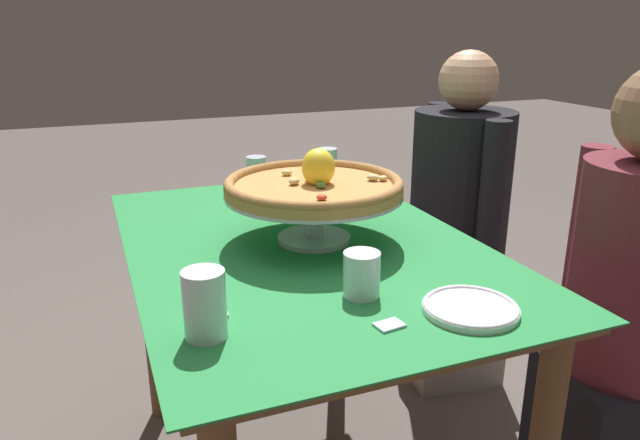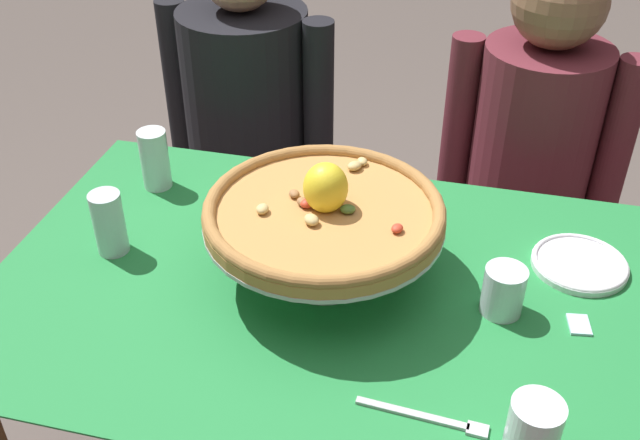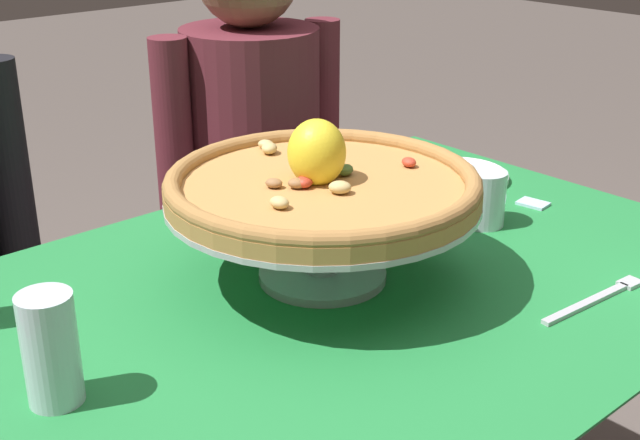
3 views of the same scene
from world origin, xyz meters
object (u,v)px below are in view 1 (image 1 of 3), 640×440
at_px(dinner_fork, 216,297).
at_px(diner_right, 627,333).
at_px(side_plate, 471,308).
at_px(pizza, 314,184).
at_px(water_glass_back_left, 327,172).
at_px(pizza_stand, 313,205).
at_px(water_glass_side_left, 257,180).
at_px(water_glass_front_right, 205,309).
at_px(diner_left, 457,230).
at_px(water_glass_side_right, 361,277).
at_px(sugar_packet, 390,325).

height_order(dinner_fork, diner_right, diner_right).
relative_size(side_plate, dinner_fork, 0.89).
bearing_deg(pizza, water_glass_back_left, 153.63).
bearing_deg(pizza_stand, water_glass_side_left, -176.26).
distance_m(water_glass_side_left, water_glass_front_right, 0.85).
bearing_deg(water_glass_side_left, diner_left, 87.37).
distance_m(water_glass_front_right, dinner_fork, 0.16).
bearing_deg(diner_left, dinner_fork, -58.07).
distance_m(water_glass_side_right, diner_left, 1.03).
relative_size(pizza, water_glass_side_left, 3.33).
distance_m(side_plate, sugar_packet, 0.17).
relative_size(water_glass_side_left, diner_right, 0.11).
xyz_separation_m(water_glass_back_left, side_plate, (0.89, -0.08, -0.05)).
bearing_deg(dinner_fork, side_plate, 61.62).
height_order(water_glass_side_left, sugar_packet, water_glass_side_left).
xyz_separation_m(water_glass_back_left, diner_right, (0.81, 0.45, -0.25)).
relative_size(pizza_stand, side_plate, 2.41).
xyz_separation_m(water_glass_side_right, side_plate, (0.14, 0.16, -0.03)).
bearing_deg(water_glass_back_left, sugar_packet, -15.36).
xyz_separation_m(water_glass_side_right, dinner_fork, (-0.09, -0.27, -0.04)).
distance_m(water_glass_front_right, water_glass_back_left, 0.97).
height_order(pizza, side_plate, pizza).
bearing_deg(water_glass_front_right, water_glass_side_left, 158.20).
bearing_deg(water_glass_side_right, water_glass_side_left, -179.89).
bearing_deg(sugar_packet, diner_left, 139.30).
xyz_separation_m(pizza, side_plate, (0.47, 0.13, -0.14)).
xyz_separation_m(water_glass_side_left, water_glass_front_right, (0.79, -0.31, -0.00)).
bearing_deg(side_plate, pizza_stand, -164.14).
height_order(side_plate, sugar_packet, side_plate).
bearing_deg(pizza_stand, water_glass_front_right, -42.16).
height_order(water_glass_back_left, diner_right, diner_right).
bearing_deg(pizza_stand, diner_left, 118.69).
bearing_deg(water_glass_front_right, pizza, 137.74).
bearing_deg(water_glass_side_left, diner_right, 40.69).
distance_m(pizza, water_glass_side_left, 0.42).
relative_size(water_glass_side_left, water_glass_back_left, 0.96).
bearing_deg(water_glass_side_left, water_glass_front_right, -21.80).
bearing_deg(pizza_stand, water_glass_back_left, 153.51).
relative_size(water_glass_back_left, sugar_packet, 2.67).
distance_m(water_glass_side_left, water_glass_side_right, 0.74).
bearing_deg(pizza_stand, diner_right, 59.64).
relative_size(dinner_fork, diner_left, 0.17).
bearing_deg(dinner_fork, water_glass_side_left, 157.42).
relative_size(pizza_stand, dinner_fork, 2.14).
bearing_deg(water_glass_side_left, water_glass_side_right, 0.11).
bearing_deg(water_glass_front_right, sugar_packet, 74.62).
bearing_deg(dinner_fork, diner_right, 81.18).
bearing_deg(dinner_fork, water_glass_front_right, -18.08).
bearing_deg(water_glass_side_left, pizza, 3.87).
height_order(water_glass_side_left, diner_left, diner_left).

